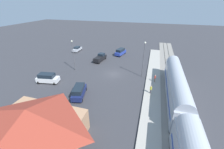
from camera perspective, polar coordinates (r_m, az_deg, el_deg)
name	(u,v)px	position (r m, az deg, el deg)	size (l,w,h in m)	color
ground_plane	(113,74)	(36.21, 0.37, 0.24)	(200.00, 200.00, 0.00)	#38383D
railway_track	(171,81)	(35.46, 22.70, -2.55)	(4.80, 70.00, 0.30)	gray
platform	(153,79)	(35.07, 16.29, -1.65)	(3.20, 46.00, 0.30)	#A8A399
passenger_train	(185,124)	(20.95, 27.31, -17.25)	(2.93, 39.34, 4.98)	#ADB2BC
station_building	(31,127)	(20.69, -29.79, -18.01)	(11.76, 9.72, 5.81)	tan
pedestrian_on_platform	(151,89)	(28.87, 15.40, -5.63)	(0.36, 0.36, 1.71)	#333338
pedestrian_waiting_far	(155,78)	(33.13, 16.96, -1.32)	(0.36, 0.36, 1.71)	brown
suv_blue	(120,52)	(49.18, 3.45, 9.15)	(3.11, 5.23, 2.22)	#283D9E
pickup_black	(100,58)	(44.19, -4.83, 6.78)	(2.68, 5.62, 2.14)	black
suv_navy	(79,91)	(28.13, -13.19, -6.61)	(3.11, 5.23, 2.22)	navy
suv_white	(48,78)	(35.11, -24.59, -1.28)	(5.16, 3.01, 2.22)	white
sedan_silver	(77,49)	(54.72, -13.91, 10.01)	(1.93, 4.54, 1.74)	silver
light_pole_near_platform	(144,56)	(33.52, 12.70, 7.28)	(0.44, 0.44, 8.68)	#515156
light_pole_lot_center	(73,52)	(37.66, -15.43, 8.67)	(0.44, 0.44, 8.07)	#515156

